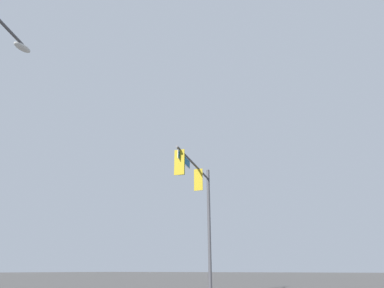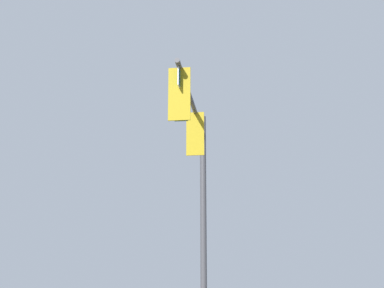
# 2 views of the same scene
# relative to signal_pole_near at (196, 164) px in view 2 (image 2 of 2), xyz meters

# --- Properties ---
(signal_pole_near) EXTENTS (5.83, 1.53, 7.39)m
(signal_pole_near) POSITION_rel_signal_pole_near_xyz_m (0.00, 0.00, 0.00)
(signal_pole_near) COLOR #47474C
(signal_pole_near) RESTS_ON ground_plane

